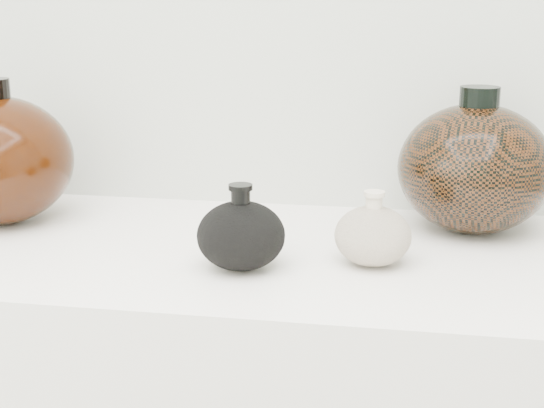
# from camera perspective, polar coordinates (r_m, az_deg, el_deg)

# --- Properties ---
(black_gourd_vase) EXTENTS (0.14, 0.14, 0.12)m
(black_gourd_vase) POSITION_cam_1_polar(r_m,az_deg,el_deg) (1.02, -2.35, -2.33)
(black_gourd_vase) COLOR black
(black_gourd_vase) RESTS_ON display_counter
(cream_gourd_vase) EXTENTS (0.11, 0.11, 0.10)m
(cream_gourd_vase) POSITION_cam_1_polar(r_m,az_deg,el_deg) (1.04, 7.60, -2.34)
(cream_gourd_vase) COLOR #C6B29C
(cream_gourd_vase) RESTS_ON display_counter
(right_round_pot) EXTENTS (0.27, 0.27, 0.23)m
(right_round_pot) POSITION_cam_1_polar(r_m,az_deg,el_deg) (1.21, 15.00, 2.64)
(right_round_pot) COLOR black
(right_round_pot) RESTS_ON display_counter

